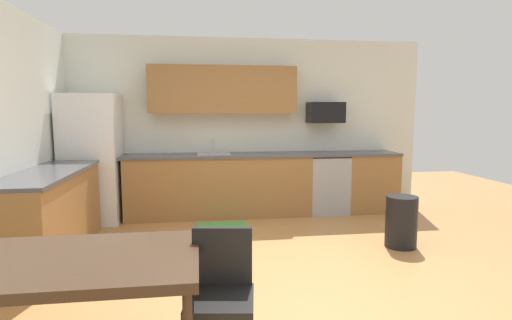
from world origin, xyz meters
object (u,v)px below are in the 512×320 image
oven_range (326,183)px  trash_bin (401,222)px  microwave (325,113)px  dining_table (76,268)px  refrigerator (92,159)px  chair_near_table (221,287)px

oven_range → trash_bin: bearing=-78.4°
oven_range → microwave: size_ratio=1.69×
microwave → trash_bin: bearing=-79.0°
oven_range → dining_table: size_ratio=0.65×
refrigerator → chair_near_table: refrigerator is taller
trash_bin → refrigerator: bearing=156.6°
refrigerator → microwave: (3.47, 0.18, 0.65)m
chair_near_table → trash_bin: bearing=41.3°
refrigerator → trash_bin: (3.83, -1.66, -0.61)m
microwave → chair_near_table: size_ratio=0.64×
oven_range → chair_near_table: 4.11m
refrigerator → dining_table: size_ratio=1.30×
microwave → trash_bin: size_ratio=0.90×
microwave → dining_table: microwave is taller
oven_range → trash_bin: size_ratio=1.52×
oven_range → microwave: (-0.00, 0.10, 1.10)m
dining_table → chair_near_table: size_ratio=1.65×
dining_table → chair_near_table: bearing=1.9°
dining_table → trash_bin: bearing=32.9°
refrigerator → oven_range: (3.47, 0.08, -0.45)m
oven_range → dining_table: 4.57m
microwave → refrigerator: bearing=-177.0°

